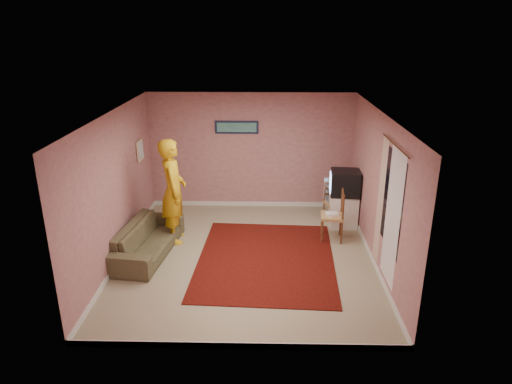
{
  "coord_description": "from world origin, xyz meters",
  "views": [
    {
      "loc": [
        0.33,
        -7.33,
        3.94
      ],
      "look_at": [
        0.16,
        0.6,
        1.03
      ],
      "focal_mm": 32.0,
      "sensor_mm": 36.0,
      "label": 1
    }
  ],
  "objects_px": {
    "tv_cabinet": "(343,210)",
    "person": "(173,191)",
    "chair_b": "(333,210)",
    "sofa": "(148,239)",
    "crt_tv": "(345,183)",
    "chair_a": "(335,199)"
  },
  "relations": [
    {
      "from": "tv_cabinet",
      "to": "chair_b",
      "type": "xyz_separation_m",
      "value": [
        -0.32,
        -0.65,
        0.26
      ]
    },
    {
      "from": "tv_cabinet",
      "to": "chair_b",
      "type": "relative_size",
      "value": 1.27
    },
    {
      "from": "chair_b",
      "to": "sofa",
      "type": "relative_size",
      "value": 0.27
    },
    {
      "from": "chair_b",
      "to": "sofa",
      "type": "height_order",
      "value": "chair_b"
    },
    {
      "from": "crt_tv",
      "to": "chair_b",
      "type": "height_order",
      "value": "crt_tv"
    },
    {
      "from": "chair_a",
      "to": "sofa",
      "type": "height_order",
      "value": "chair_a"
    },
    {
      "from": "tv_cabinet",
      "to": "person",
      "type": "bearing_deg",
      "value": -167.55
    },
    {
      "from": "tv_cabinet",
      "to": "crt_tv",
      "type": "xyz_separation_m",
      "value": [
        -0.01,
        0.0,
        0.6
      ]
    },
    {
      "from": "tv_cabinet",
      "to": "person",
      "type": "height_order",
      "value": "person"
    },
    {
      "from": "chair_b",
      "to": "person",
      "type": "bearing_deg",
      "value": -82.83
    },
    {
      "from": "tv_cabinet",
      "to": "sofa",
      "type": "bearing_deg",
      "value": -160.5
    },
    {
      "from": "crt_tv",
      "to": "person",
      "type": "distance_m",
      "value": 3.43
    },
    {
      "from": "chair_a",
      "to": "sofa",
      "type": "bearing_deg",
      "value": -175.34
    },
    {
      "from": "chair_a",
      "to": "person",
      "type": "height_order",
      "value": "person"
    },
    {
      "from": "sofa",
      "to": "person",
      "type": "distance_m",
      "value": 1.01
    },
    {
      "from": "person",
      "to": "tv_cabinet",
      "type": "bearing_deg",
      "value": -88.35
    },
    {
      "from": "tv_cabinet",
      "to": "person",
      "type": "xyz_separation_m",
      "value": [
        -3.35,
        -0.74,
        0.66
      ]
    },
    {
      "from": "tv_cabinet",
      "to": "sofa",
      "type": "relative_size",
      "value": 0.35
    },
    {
      "from": "tv_cabinet",
      "to": "chair_a",
      "type": "relative_size",
      "value": 1.43
    },
    {
      "from": "tv_cabinet",
      "to": "sofa",
      "type": "xyz_separation_m",
      "value": [
        -3.75,
        -1.33,
        -0.06
      ]
    },
    {
      "from": "chair_a",
      "to": "crt_tv",
      "type": "bearing_deg",
      "value": -72.46
    },
    {
      "from": "chair_b",
      "to": "sofa",
      "type": "distance_m",
      "value": 3.51
    }
  ]
}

